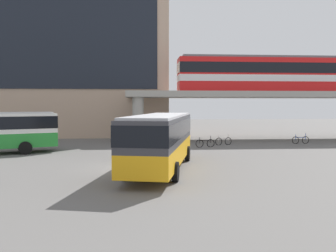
{
  "coord_description": "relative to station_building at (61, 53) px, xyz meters",
  "views": [
    {
      "loc": [
        1.11,
        -21.39,
        3.8
      ],
      "look_at": [
        3.12,
        5.09,
        2.2
      ],
      "focal_mm": 37.91,
      "sensor_mm": 36.0,
      "label": 1
    }
  ],
  "objects": [
    {
      "name": "ground_plane",
      "position": [
        8.91,
        -14.61,
        -10.29
      ],
      "size": [
        120.0,
        120.0,
        0.0
      ],
      "primitive_type": "plane",
      "color": "#605E5B"
    },
    {
      "name": "station_building",
      "position": [
        0.0,
        0.0,
        0.0
      ],
      "size": [
        26.36,
        11.75,
        20.56
      ],
      "color": "tan",
      "rests_on": "ground_plane"
    },
    {
      "name": "elevated_platform",
      "position": [
        23.25,
        -8.22,
        -5.8
      ],
      "size": [
        29.46,
        7.48,
        5.16
      ],
      "color": "#9E9B93",
      "rests_on": "ground_plane"
    },
    {
      "name": "train",
      "position": [
        24.07,
        -8.22,
        -3.16
      ],
      "size": [
        20.2,
        2.96,
        3.84
      ],
      "color": "red",
      "rests_on": "elevated_platform"
    },
    {
      "name": "bus_main",
      "position": [
        11.15,
        -25.52,
        -8.3
      ],
      "size": [
        4.9,
        11.33,
        3.22
      ],
      "color": "orange",
      "rests_on": "ground_plane"
    },
    {
      "name": "bicycle_black",
      "position": [
        15.71,
        -14.86,
        -9.93
      ],
      "size": [
        1.77,
        0.37,
        1.04
      ],
      "color": "black",
      "rests_on": "ground_plane"
    },
    {
      "name": "bicycle_blue",
      "position": [
        25.54,
        -12.66,
        -9.93
      ],
      "size": [
        1.79,
        0.23,
        1.04
      ],
      "color": "black",
      "rests_on": "ground_plane"
    },
    {
      "name": "bicycle_silver",
      "position": [
        17.76,
        -13.24,
        -9.93
      ],
      "size": [
        1.71,
        0.66,
        1.04
      ],
      "color": "black",
      "rests_on": "ground_plane"
    },
    {
      "name": "pedestrian_walking_across",
      "position": [
        10.67,
        -12.81,
        -9.42
      ],
      "size": [
        0.38,
        0.47,
        1.82
      ],
      "color": "#33663F",
      "rests_on": "ground_plane"
    }
  ]
}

